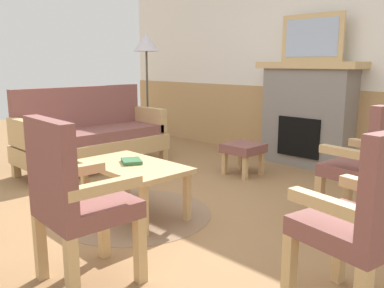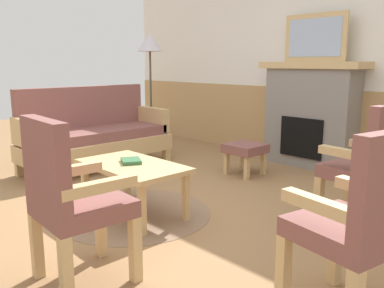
{
  "view_description": "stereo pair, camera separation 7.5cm",
  "coord_description": "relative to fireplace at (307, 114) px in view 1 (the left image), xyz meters",
  "views": [
    {
      "loc": [
        2.55,
        -2.16,
        1.26
      ],
      "look_at": [
        0.0,
        0.35,
        0.55
      ],
      "focal_mm": 38.02,
      "sensor_mm": 36.0,
      "label": 1
    },
    {
      "loc": [
        2.6,
        -2.11,
        1.26
      ],
      "look_at": [
        0.0,
        0.35,
        0.55
      ],
      "focal_mm": 38.02,
      "sensor_mm": 36.0,
      "label": 2
    }
  ],
  "objects": [
    {
      "name": "ground_plane",
      "position": [
        0.0,
        -2.35,
        -0.65
      ],
      "size": [
        14.0,
        14.0,
        0.0
      ],
      "primitive_type": "plane",
      "color": "#997047"
    },
    {
      "name": "fireplace",
      "position": [
        0.0,
        0.0,
        0.0
      ],
      "size": [
        1.3,
        0.44,
        1.28
      ],
      "color": "gray",
      "rests_on": "ground_plane"
    },
    {
      "name": "armchair_near_fireplace",
      "position": [
        1.83,
        -2.62,
        -0.11
      ],
      "size": [
        0.56,
        0.56,
        0.98
      ],
      "color": "tan",
      "rests_on": "ground_plane"
    },
    {
      "name": "coffee_table",
      "position": [
        -0.13,
        -2.56,
        -0.27
      ],
      "size": [
        0.96,
        0.56,
        0.44
      ],
      "color": "tan",
      "rests_on": "ground_plane"
    },
    {
      "name": "book_on_table",
      "position": [
        -0.17,
        -2.54,
        -0.2
      ],
      "size": [
        0.25,
        0.23,
        0.03
      ],
      "primitive_type": "cube",
      "rotation": [
        0.0,
        0.0,
        -0.47
      ],
      "color": "#33663D",
      "rests_on": "coffee_table"
    },
    {
      "name": "round_rug",
      "position": [
        -0.13,
        -2.56,
        -0.65
      ],
      "size": [
        1.31,
        1.31,
        0.01
      ],
      "primitive_type": "cylinder",
      "color": "#896B51",
      "rests_on": "ground_plane"
    },
    {
      "name": "wall_back",
      "position": [
        0.0,
        0.25,
        0.66
      ],
      "size": [
        7.2,
        0.14,
        2.7
      ],
      "color": "white",
      "rests_on": "ground_plane"
    },
    {
      "name": "framed_picture",
      "position": [
        0.0,
        0.0,
        0.91
      ],
      "size": [
        0.8,
        0.04,
        0.56
      ],
      "color": "tan",
      "rests_on": "fireplace"
    },
    {
      "name": "floor_lamp_by_couch",
      "position": [
        -2.15,
        -0.8,
        0.8
      ],
      "size": [
        0.36,
        0.36,
        1.68
      ],
      "color": "#332D28",
      "rests_on": "ground_plane"
    },
    {
      "name": "armchair_front_center",
      "position": [
        0.55,
        -3.46,
        -0.11
      ],
      "size": [
        0.5,
        0.5,
        0.98
      ],
      "color": "tan",
      "rests_on": "ground_plane"
    },
    {
      "name": "footstool",
      "position": [
        -0.28,
        -0.9,
        -0.37
      ],
      "size": [
        0.4,
        0.4,
        0.36
      ],
      "color": "tan",
      "rests_on": "ground_plane"
    },
    {
      "name": "armchair_by_window_left",
      "position": [
        1.38,
        -1.47,
        -0.11
      ],
      "size": [
        0.53,
        0.53,
        0.98
      ],
      "color": "tan",
      "rests_on": "ground_plane"
    },
    {
      "name": "couch",
      "position": [
        -1.76,
        -1.97,
        -0.26
      ],
      "size": [
        0.7,
        1.8,
        0.98
      ],
      "color": "tan",
      "rests_on": "ground_plane"
    }
  ]
}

